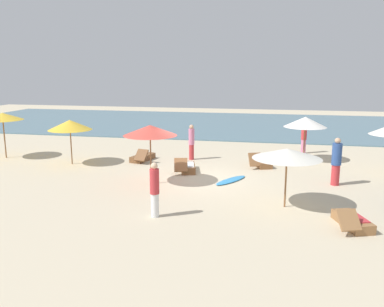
{
  "coord_description": "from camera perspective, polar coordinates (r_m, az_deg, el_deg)",
  "views": [
    {
      "loc": [
        3.11,
        -16.08,
        4.5
      ],
      "look_at": [
        -0.2,
        -0.12,
        1.1
      ],
      "focal_mm": 38.48,
      "sensor_mm": 36.0,
      "label": 1
    }
  ],
  "objects": [
    {
      "name": "ground_plane",
      "position": [
        16.98,
        0.74,
        -3.58
      ],
      "size": [
        60.0,
        60.0,
        0.0
      ],
      "primitive_type": "plane",
      "color": "beige"
    },
    {
      "name": "ocean_water",
      "position": [
        33.52,
        6.3,
        4.05
      ],
      "size": [
        48.0,
        16.0,
        0.06
      ],
      "primitive_type": "cube",
      "color": "slate",
      "rests_on": "ground_plane"
    },
    {
      "name": "umbrella_1",
      "position": [
        22.73,
        -24.78,
        4.67
      ],
      "size": [
        1.99,
        1.99,
        2.3
      ],
      "color": "brown",
      "rests_on": "ground_plane"
    },
    {
      "name": "umbrella_2",
      "position": [
        13.56,
        13.03,
        -0.01
      ],
      "size": [
        2.24,
        2.24,
        1.96
      ],
      "color": "brown",
      "rests_on": "ground_plane"
    },
    {
      "name": "umbrella_3",
      "position": [
        20.12,
        -16.57,
        3.81
      ],
      "size": [
        2.04,
        2.04,
        2.12
      ],
      "color": "brown",
      "rests_on": "ground_plane"
    },
    {
      "name": "umbrella_4",
      "position": [
        20.69,
        15.43,
        4.24
      ],
      "size": [
        2.05,
        2.05,
        2.19
      ],
      "color": "brown",
      "rests_on": "ground_plane"
    },
    {
      "name": "umbrella_6",
      "position": [
        15.98,
        -5.82,
        3.22
      ],
      "size": [
        2.1,
        2.1,
        2.34
      ],
      "color": "brown",
      "rests_on": "ground_plane"
    },
    {
      "name": "lounger_0",
      "position": [
        18.23,
        -0.64,
        -1.94
      ],
      "size": [
        0.97,
        1.77,
        0.7
      ],
      "color": "brown",
      "rests_on": "ground_plane"
    },
    {
      "name": "lounger_1",
      "position": [
        20.43,
        -6.87,
        -0.54
      ],
      "size": [
        0.97,
        1.79,
        0.68
      ],
      "color": "brown",
      "rests_on": "ground_plane"
    },
    {
      "name": "lounger_2",
      "position": [
        12.86,
        21.3,
        -8.71
      ],
      "size": [
        1.11,
        1.8,
        0.67
      ],
      "color": "olive",
      "rests_on": "ground_plane"
    },
    {
      "name": "lounger_3",
      "position": [
        19.44,
        9.47,
        -1.25
      ],
      "size": [
        1.13,
        1.76,
        0.72
      ],
      "color": "brown",
      "rests_on": "ground_plane"
    },
    {
      "name": "person_0",
      "position": [
        16.88,
        19.37,
        -1.05
      ],
      "size": [
        0.46,
        0.46,
        1.87
      ],
      "color": "#BF3338",
      "rests_on": "ground_plane"
    },
    {
      "name": "person_1",
      "position": [
        12.6,
        -5.2,
        -4.96
      ],
      "size": [
        0.3,
        0.3,
        1.72
      ],
      "color": "white",
      "rests_on": "ground_plane"
    },
    {
      "name": "person_2",
      "position": [
        20.42,
        -0.07,
        1.65
      ],
      "size": [
        0.4,
        0.4,
        1.76
      ],
      "color": "#BF3338",
      "rests_on": "ground_plane"
    },
    {
      "name": "person_3",
      "position": [
        22.74,
        15.24,
        2.23
      ],
      "size": [
        0.41,
        0.41,
        1.73
      ],
      "color": "#D17299",
      "rests_on": "ground_plane"
    },
    {
      "name": "surfboard",
      "position": [
        16.78,
        5.41,
        -3.7
      ],
      "size": [
        1.34,
        1.87,
        0.07
      ],
      "color": "#338CCC",
      "rests_on": "ground_plane"
    }
  ]
}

